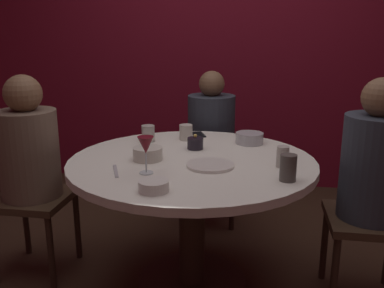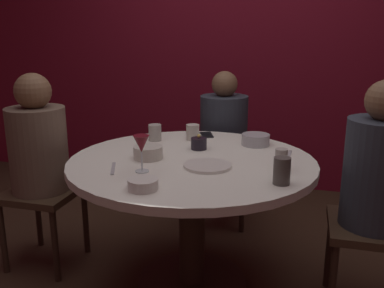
% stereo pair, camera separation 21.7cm
% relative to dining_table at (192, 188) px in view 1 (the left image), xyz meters
% --- Properties ---
extents(ground_plane, '(8.00, 8.00, 0.00)m').
position_rel_dining_table_xyz_m(ground_plane, '(0.00, 0.00, -0.57)').
color(ground_plane, '#382619').
extents(back_wall, '(6.00, 0.10, 2.60)m').
position_rel_dining_table_xyz_m(back_wall, '(0.00, 1.73, 0.73)').
color(back_wall, maroon).
rests_on(back_wall, ground).
extents(dining_table, '(1.27, 1.27, 0.73)m').
position_rel_dining_table_xyz_m(dining_table, '(0.00, 0.00, 0.00)').
color(dining_table, silver).
rests_on(dining_table, ground).
extents(seated_diner_left, '(0.40, 0.40, 1.15)m').
position_rel_dining_table_xyz_m(seated_diner_left, '(-0.91, 0.00, 0.14)').
color(seated_diner_left, '#3F2D1E').
rests_on(seated_diner_left, ground).
extents(seated_diner_back, '(0.40, 0.40, 1.10)m').
position_rel_dining_table_xyz_m(seated_diner_back, '(0.00, 0.87, 0.12)').
color(seated_diner_back, '#3F2D1E').
rests_on(seated_diner_back, ground).
extents(seated_diner_right, '(0.40, 0.40, 1.16)m').
position_rel_dining_table_xyz_m(seated_diner_right, '(0.89, 0.00, 0.15)').
color(seated_diner_right, '#3F2D1E').
rests_on(seated_diner_right, ground).
extents(candle_holder, '(0.09, 0.09, 0.09)m').
position_rel_dining_table_xyz_m(candle_holder, '(-0.01, 0.19, 0.19)').
color(candle_holder, black).
rests_on(candle_holder, dining_table).
extents(wine_glass, '(0.08, 0.08, 0.18)m').
position_rel_dining_table_xyz_m(wine_glass, '(-0.17, -0.26, 0.29)').
color(wine_glass, silver).
rests_on(wine_glass, dining_table).
extents(dinner_plate, '(0.23, 0.23, 0.01)m').
position_rel_dining_table_xyz_m(dinner_plate, '(0.11, -0.11, 0.17)').
color(dinner_plate, silver).
rests_on(dinner_plate, dining_table).
extents(cell_phone, '(0.12, 0.16, 0.01)m').
position_rel_dining_table_xyz_m(cell_phone, '(-0.04, 0.52, 0.16)').
color(cell_phone, black).
rests_on(cell_phone, dining_table).
extents(bowl_serving_large, '(0.16, 0.16, 0.06)m').
position_rel_dining_table_xyz_m(bowl_serving_large, '(0.28, 0.36, 0.19)').
color(bowl_serving_large, '#B7B7BC').
rests_on(bowl_serving_large, dining_table).
extents(bowl_salad_center, '(0.13, 0.13, 0.05)m').
position_rel_dining_table_xyz_m(bowl_salad_center, '(-0.09, -0.47, 0.18)').
color(bowl_salad_center, silver).
rests_on(bowl_salad_center, dining_table).
extents(bowl_small_white, '(0.15, 0.15, 0.07)m').
position_rel_dining_table_xyz_m(bowl_small_white, '(-0.22, -0.05, 0.19)').
color(bowl_small_white, beige).
rests_on(bowl_small_white, dining_table).
extents(cup_near_candle, '(0.07, 0.07, 0.12)m').
position_rel_dining_table_xyz_m(cup_near_candle, '(0.47, -0.26, 0.22)').
color(cup_near_candle, '#4C4742').
rests_on(cup_near_candle, dining_table).
extents(cup_by_left_diner, '(0.08, 0.08, 0.10)m').
position_rel_dining_table_xyz_m(cup_by_left_diner, '(-0.31, 0.31, 0.21)').
color(cup_by_left_diner, '#B2ADA3').
rests_on(cup_by_left_diner, dining_table).
extents(cup_by_right_diner, '(0.06, 0.06, 0.10)m').
position_rel_dining_table_xyz_m(cup_by_right_diner, '(0.45, -0.06, 0.21)').
color(cup_by_right_diner, '#B2ADA3').
rests_on(cup_by_right_diner, dining_table).
extents(cup_center_front, '(0.08, 0.08, 0.09)m').
position_rel_dining_table_xyz_m(cup_center_front, '(-0.10, 0.39, 0.21)').
color(cup_center_front, beige).
rests_on(cup_center_front, dining_table).
extents(fork_near_plate, '(0.02, 0.18, 0.01)m').
position_rel_dining_table_xyz_m(fork_near_plate, '(0.48, 0.19, 0.16)').
color(fork_near_plate, '#B7B7BC').
rests_on(fork_near_plate, dining_table).
extents(knife_near_plate, '(0.08, 0.17, 0.01)m').
position_rel_dining_table_xyz_m(knife_near_plate, '(-0.32, -0.26, 0.16)').
color(knife_near_plate, '#B7B7BC').
rests_on(knife_near_plate, dining_table).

